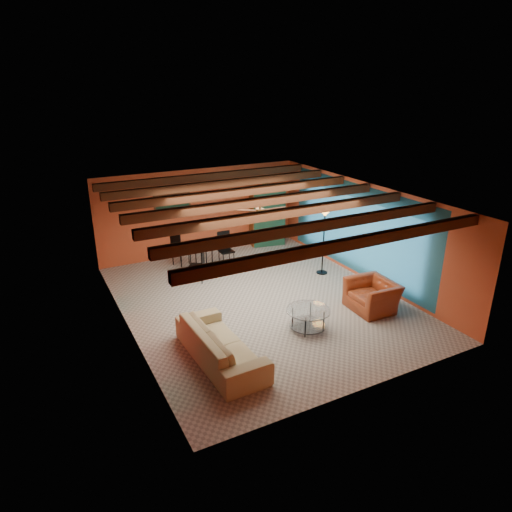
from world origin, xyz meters
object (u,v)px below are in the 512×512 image
sofa (221,344)px  dining_table (201,253)px  floor_lamp (324,241)px  vase (200,234)px  armoire (266,218)px  potted_plant (266,184)px  armchair (372,295)px  coffee_table (308,319)px

sofa → dining_table: bearing=-18.4°
floor_lamp → vase: floor_lamp is taller
dining_table → armoire: 3.01m
floor_lamp → potted_plant: bearing=94.6°
sofa → dining_table: (1.35, 4.52, 0.15)m
dining_table → armoire: bearing=22.1°
armchair → coffee_table: bearing=-84.5°
armoire → vase: armoire is taller
armoire → coffee_table: bearing=-99.1°
coffee_table → armoire: (1.91, 5.45, 0.66)m
armoire → floor_lamp: floor_lamp is taller
armchair → floor_lamp: size_ratio=0.58×
potted_plant → sofa: bearing=-126.1°
sofa → floor_lamp: size_ratio=1.29×
sofa → dining_table: size_ratio=1.25×
coffee_table → dining_table: size_ratio=0.49×
sofa → coffee_table: size_ratio=2.54×
coffee_table → vase: 4.49m
armoire → sofa: bearing=-115.8°
dining_table → armoire: size_ratio=1.09×
dining_table → armchair: bearing=-56.7°
dining_table → vase: vase is taller
potted_plant → vase: bearing=-157.9°
armchair → dining_table: (-2.77, 4.22, 0.15)m
armoire → vase: 2.99m
armchair → vase: vase is taller
sofa → floor_lamp: bearing=-60.0°
vase → dining_table: bearing=0.0°
dining_table → sofa: bearing=-106.6°
armchair → vase: bearing=-144.3°
floor_lamp → potted_plant: 3.16m
potted_plant → vase: 3.13m
dining_table → floor_lamp: (3.00, -1.83, 0.45)m
sofa → armchair: size_ratio=2.22×
armchair → dining_table: bearing=-144.3°
armoire → floor_lamp: bearing=-75.1°
armoire → vase: bearing=-147.6°
sofa → dining_table: 4.72m
armchair → potted_plant: bearing=-177.5°
armoire → potted_plant: bearing=0.0°
armchair → potted_plant: (-0.01, 5.35, 1.71)m
coffee_table → potted_plant: size_ratio=1.99×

